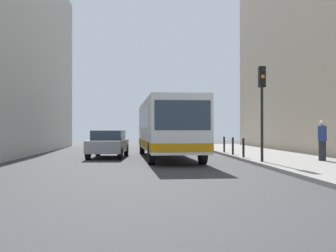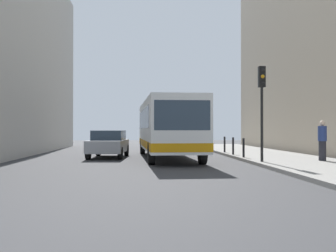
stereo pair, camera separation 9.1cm
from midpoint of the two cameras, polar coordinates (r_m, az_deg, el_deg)
The scene contains 10 objects.
ground_plane at distance 18.54m, azimuth 1.41°, elevation -5.23°, with size 80.00×80.00×0.00m, color #38383A.
sidewalk at distance 19.77m, azimuth 17.25°, elevation -4.70°, with size 4.40×40.00×0.15m, color gray.
bus at distance 21.61m, azimuth -0.01°, elevation 0.01°, with size 3.00×11.12×3.00m.
car_beside_bus at distance 22.31m, azimuth -8.24°, elevation -2.42°, with size 2.10×4.51×1.48m.
car_behind_bus at distance 31.19m, azimuth -0.49°, elevation -1.89°, with size 2.04×4.49×1.48m.
traffic_light at distance 17.90m, azimuth 13.24°, elevation 4.25°, with size 0.28×0.33×4.10m.
bollard_near at distance 20.46m, azimuth 10.73°, elevation -3.03°, with size 0.11×0.11×0.95m, color black.
bollard_mid at distance 22.67m, azimuth 9.28°, elevation -2.79°, with size 0.11×0.11×0.95m, color black.
bollard_far at distance 24.90m, azimuth 8.09°, elevation -2.59°, with size 0.11×0.11×0.95m, color black.
pedestrian_near_signal at distance 19.19m, azimuth 21.06°, elevation -1.93°, with size 0.38×0.38×1.78m.
Camera 2 is at (-1.64, -18.40, 1.52)m, focal length 43.24 mm.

